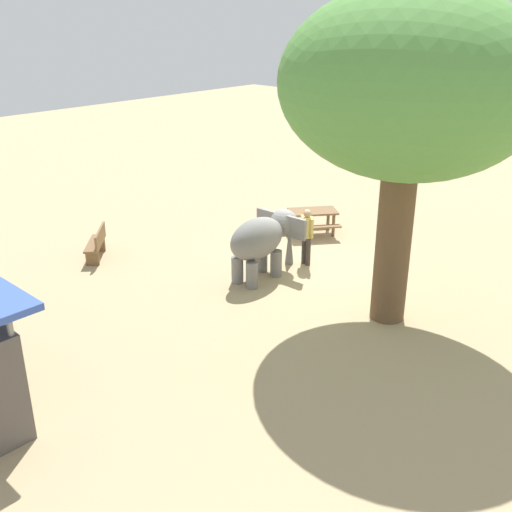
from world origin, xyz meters
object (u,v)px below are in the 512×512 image
(wooden_bench, at_px, (97,243))
(picnic_table_near, at_px, (313,216))
(elephant, at_px, (263,239))
(shade_tree_main, at_px, (408,87))
(person_handler, at_px, (307,233))

(wooden_bench, bearing_deg, picnic_table_near, -76.11)
(elephant, relative_size, shade_tree_main, 0.34)
(person_handler, height_order, picnic_table_near, person_handler)
(shade_tree_main, relative_size, picnic_table_near, 3.47)
(person_handler, bearing_deg, shade_tree_main, 81.50)
(wooden_bench, bearing_deg, elephant, -108.67)
(person_handler, bearing_deg, picnic_table_near, -135.42)
(elephant, xyz_separation_m, wooden_bench, (4.35, 2.32, -0.61))
(person_handler, relative_size, picnic_table_near, 0.77)
(elephant, distance_m, shade_tree_main, 5.57)
(picnic_table_near, bearing_deg, shade_tree_main, 94.07)
(elephant, xyz_separation_m, person_handler, (-0.33, -1.44, -0.14))
(picnic_table_near, bearing_deg, elephant, 55.25)
(person_handler, bearing_deg, wooden_bench, -40.55)
(person_handler, relative_size, wooden_bench, 1.25)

